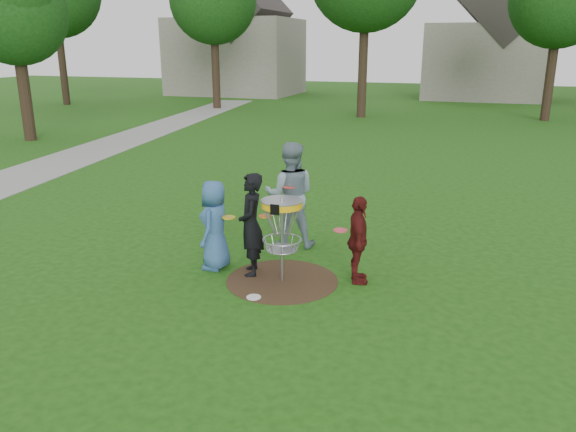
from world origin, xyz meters
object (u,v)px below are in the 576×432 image
(player_black, at_px, (251,225))
(player_grey, at_px, (290,195))
(player_blue, at_px, (215,225))
(player_maroon, at_px, (358,240))
(disc_golf_basket, at_px, (282,220))

(player_black, relative_size, player_grey, 0.86)
(player_blue, bearing_deg, player_black, 82.01)
(player_maroon, height_order, disc_golf_basket, player_maroon)
(player_black, relative_size, player_maroon, 1.20)
(player_black, relative_size, disc_golf_basket, 1.23)
(disc_golf_basket, bearing_deg, player_grey, 103.86)
(player_maroon, relative_size, disc_golf_basket, 1.02)
(player_maroon, bearing_deg, disc_golf_basket, 91.53)
(player_black, height_order, player_maroon, player_black)
(player_blue, relative_size, disc_golf_basket, 1.10)
(player_black, xyz_separation_m, disc_golf_basket, (0.57, -0.13, 0.17))
(player_blue, height_order, player_maroon, player_blue)
(player_maroon, bearing_deg, player_black, 82.05)
(player_grey, distance_m, player_maroon, 2.04)
(player_black, bearing_deg, player_blue, -116.05)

